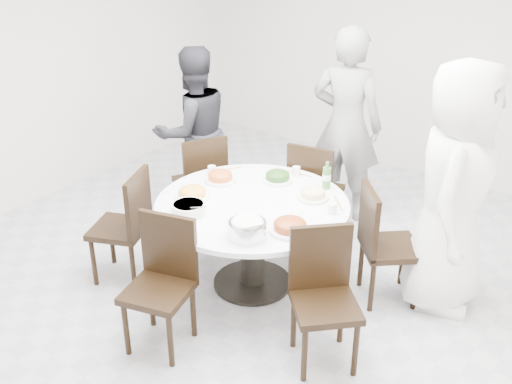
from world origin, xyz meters
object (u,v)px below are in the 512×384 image
Objects in this scene: chair_sw at (119,226)px; diner_middle at (346,125)px; chair_ne at (391,245)px; chair_se at (326,303)px; diner_right at (454,189)px; rice_bowl at (247,230)px; chair_s at (158,289)px; beverage_bottle at (327,175)px; dining_table at (252,244)px; chair_nw at (200,180)px; diner_left at (193,132)px; soup_bowl at (189,208)px; chair_n at (316,189)px.

diner_middle is at bearing 132.57° from chair_sw.
chair_ne and chair_se have the same top height.
chair_ne is 0.50× the size of diner_right.
chair_sw reaches higher than rice_bowl.
chair_s is 0.73m from rice_bowl.
chair_sw is 0.51× the size of diner_middle.
beverage_bottle is (1.27, 1.10, 0.39)m from chair_sw.
dining_table is at bearing 123.04° from rice_bowl.
dining_table is 1.12m from chair_nw.
diner_right is (1.36, 1.69, 0.48)m from chair_s.
diner_right is at bearing 137.98° from diner_middle.
diner_left is at bearing 142.61° from rice_bowl.
chair_ne is at bearing 112.18° from diner_right.
diner_left is (-2.56, 0.03, -0.13)m from diner_right.
chair_ne is 2.16m from chair_sw.
diner_right is (0.34, 0.22, 0.48)m from chair_ne.
chair_s is at bearing -69.83° from soup_bowl.
chair_n is 1.00× the size of chair_sw.
diner_right reaches higher than rice_bowl.
chair_sw is at bearing -175.13° from rice_bowl.
beverage_bottle is at bearing 107.36° from chair_sw.
chair_s is at bearing -104.52° from beverage_bottle.
diner_middle reaches higher than chair_sw.
diner_left is (-2.22, 0.26, 0.35)m from chair_ne.
chair_ne is 0.63m from diner_right.
beverage_bottle is (-0.97, -0.15, -0.09)m from diner_right.
beverage_bottle is at bearing 58.26° from soup_bowl.
chair_sw is at bearing -139.01° from beverage_bottle.
diner_middle is 1.99m from rice_bowl.
dining_table is at bearing 70.61° from chair_s.
chair_nw reaches higher than dining_table.
diner_middle is (0.04, 2.50, 0.46)m from chair_s.
chair_nw is 1.00× the size of chair_se.
beverage_bottle is at bearing 59.51° from dining_table.
dining_table is at bearing 56.65° from soup_bowl.
soup_bowl is at bearing -121.74° from beverage_bottle.
diner_right reaches higher than chair_n.
chair_se is (1.00, 0.53, 0.00)m from chair_s.
chair_ne is 1.00× the size of chair_sw.
chair_n is at bearing 66.43° from diner_right.
dining_table is 1.08m from chair_ne.
diner_left reaches higher than rice_bowl.
diner_left is at bearing 109.39° from chair_s.
chair_s is 2.55m from diner_middle.
chair_n is 3.73× the size of soup_bowl.
chair_n and chair_se have the same top height.
chair_nw is 0.51× the size of diner_middle.
soup_bowl is at bearing 133.91° from chair_se.
chair_s is 0.51× the size of diner_middle.
chair_s reaches higher than dining_table.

